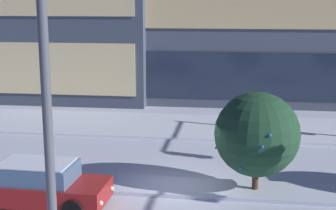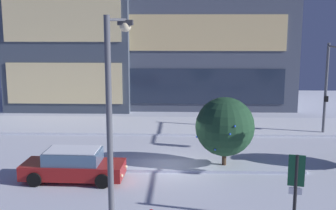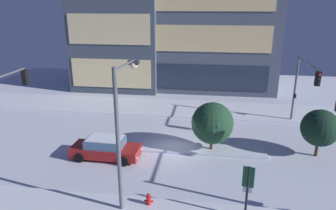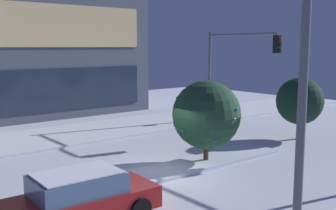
# 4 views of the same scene
# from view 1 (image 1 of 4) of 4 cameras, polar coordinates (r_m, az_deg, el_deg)

# --- Properties ---
(ground) EXTENTS (52.00, 52.00, 0.00)m
(ground) POSITION_cam_1_polar(r_m,az_deg,el_deg) (18.00, 1.46, -9.76)
(ground) COLOR silver
(curb_strip_far) EXTENTS (52.00, 5.20, 0.14)m
(curb_strip_far) POSITION_cam_1_polar(r_m,az_deg,el_deg) (26.44, 3.59, -2.52)
(curb_strip_far) COLOR silver
(curb_strip_far) RESTS_ON ground
(median_strip) EXTENTS (9.00, 1.80, 0.14)m
(median_strip) POSITION_cam_1_polar(r_m,az_deg,el_deg) (17.94, 8.09, -9.71)
(median_strip) COLOR silver
(median_strip) RESTS_ON ground
(car_near) EXTENTS (4.82, 2.15, 1.49)m
(car_near) POSITION_cam_1_polar(r_m,az_deg,el_deg) (17.03, -14.86, -8.89)
(car_near) COLOR maroon
(car_near) RESTS_ON ground
(street_lamp_arched) EXTENTS (0.64, 2.84, 7.51)m
(street_lamp_arched) POSITION_cam_1_polar(r_m,az_deg,el_deg) (10.78, -11.99, 2.41)
(street_lamp_arched) COLOR #565960
(street_lamp_arched) RESTS_ON ground
(decorated_tree_median) EXTENTS (2.96, 3.02, 3.61)m
(decorated_tree_median) POSITION_cam_1_polar(r_m,az_deg,el_deg) (17.36, 10.22, -3.36)
(decorated_tree_median) COLOR #473323
(decorated_tree_median) RESTS_ON ground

